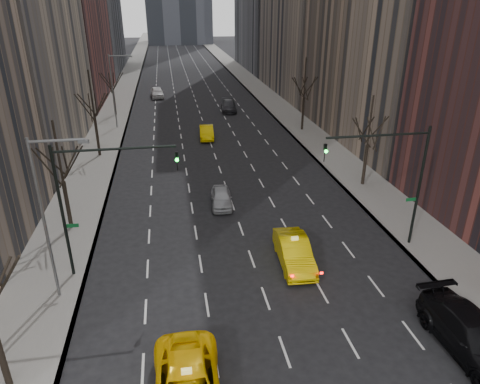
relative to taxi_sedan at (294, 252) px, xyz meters
name	(u,v)px	position (x,y,z in m)	size (l,w,h in m)	color
sidewalk_left	(124,91)	(-14.72, 58.95, -0.77)	(4.50, 320.00, 0.15)	slate
sidewalk_right	(256,87)	(9.78, 58.95, -0.77)	(4.50, 320.00, 0.15)	slate
tree_lw_b	(63,181)	(-14.47, 6.95, 2.87)	(3.36, 3.50, 7.82)	black
tree_lw_c	(95,119)	(-14.47, 22.95, 3.19)	(3.36, 3.50, 8.74)	black
tree_lw_d	(113,90)	(-14.47, 40.95, 2.72)	(3.36, 3.50, 7.36)	black
tree_rw_b	(367,145)	(9.53, 10.95, 2.87)	(3.36, 3.50, 7.82)	black
tree_rw_c	(304,98)	(9.53, 28.95, 3.19)	(3.36, 3.50, 8.74)	black
traffic_mast_left	(91,190)	(-11.58, 0.95, 4.64)	(6.69, 0.39, 8.00)	black
traffic_mast_right	(397,170)	(6.64, 0.95, 4.64)	(6.69, 0.39, 8.00)	black
streetlight_near	(49,205)	(-13.31, -1.05, 4.77)	(2.83, 0.22, 9.00)	slate
streetlight_far	(115,84)	(-13.31, 33.95, 4.77)	(2.83, 0.22, 9.00)	slate
taxi_sedan	(294,252)	(0.00, 0.00, 0.00)	(1.79, 5.13, 1.69)	#E3C104
silver_sedan_ahead	(221,197)	(-3.34, 9.04, -0.16)	(1.62, 4.02, 1.37)	#A4A7AC
parked_suv_black	(473,336)	(6.03, -8.45, 0.07)	(2.55, 6.28, 1.82)	black
far_taxi	(207,132)	(-2.72, 27.50, -0.09)	(1.59, 4.57, 1.51)	yellow
far_suv_grey	(229,106)	(1.85, 40.80, -0.06)	(2.21, 5.43, 1.58)	#2C2C31
far_car_white	(157,92)	(-8.66, 52.69, 0.02)	(2.03, 5.06, 1.72)	white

